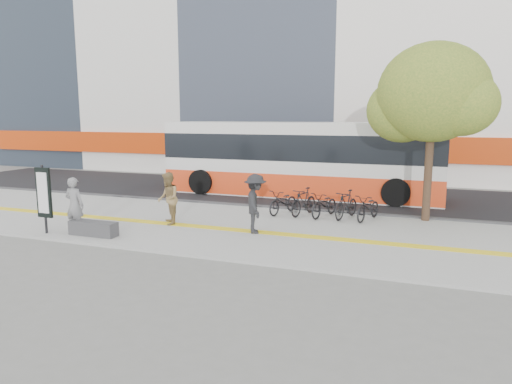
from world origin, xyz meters
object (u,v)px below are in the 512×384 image
(bus, at_px, (299,161))
(seated_woman, at_px, (75,205))
(pedestrian_dark, at_px, (255,204))
(bench, at_px, (93,228))
(signboard, at_px, (44,194))
(street_tree, at_px, (432,95))
(pedestrian_tan, at_px, (168,198))

(bus, bearing_deg, seated_woman, -116.97)
(seated_woman, relative_size, pedestrian_dark, 0.94)
(bench, relative_size, pedestrian_dark, 0.84)
(bench, height_order, signboard, signboard)
(street_tree, distance_m, pedestrian_tan, 9.86)
(bench, relative_size, signboard, 0.73)
(signboard, xyz_separation_m, street_tree, (11.38, 6.33, 3.15))
(street_tree, bearing_deg, seated_woman, -150.90)
(bus, height_order, seated_woman, bus)
(bench, relative_size, seated_woman, 0.89)
(street_tree, xyz_separation_m, pedestrian_tan, (-8.35, -3.86, -3.53))
(signboard, bearing_deg, bench, 10.81)
(seated_woman, bearing_deg, signboard, 27.00)
(street_tree, bearing_deg, pedestrian_tan, -155.18)
(pedestrian_tan, bearing_deg, street_tree, 80.86)
(signboard, bearing_deg, street_tree, 29.07)
(street_tree, distance_m, pedestrian_dark, 7.33)
(bench, xyz_separation_m, pedestrian_dark, (4.66, 2.09, 0.73))
(bench, distance_m, bus, 10.61)
(signboard, distance_m, seated_woman, 0.99)
(signboard, height_order, pedestrian_dark, signboard)
(bus, height_order, pedestrian_tan, bus)
(pedestrian_tan, distance_m, pedestrian_dark, 3.24)
(pedestrian_tan, bearing_deg, seated_woman, -81.66)
(bus, xyz_separation_m, seated_woman, (-4.87, -9.57, -0.70))
(signboard, bearing_deg, bus, 60.46)
(pedestrian_dark, bearing_deg, pedestrian_tan, 65.15)
(bus, relative_size, pedestrian_dark, 6.80)
(signboard, relative_size, street_tree, 0.35)
(signboard, distance_m, pedestrian_dark, 6.71)
(bench, distance_m, pedestrian_dark, 5.16)
(bench, xyz_separation_m, pedestrian_tan, (1.43, 2.16, 0.68))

